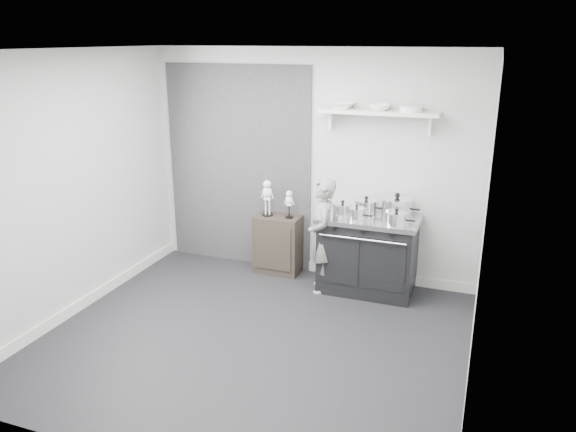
# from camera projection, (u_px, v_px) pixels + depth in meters

# --- Properties ---
(ground) EXTENTS (4.00, 4.00, 0.00)m
(ground) POSITION_uv_depth(u_px,v_px,m) (253.00, 338.00, 5.46)
(ground) COLOR black
(ground) RESTS_ON ground
(room_shell) EXTENTS (4.02, 3.62, 2.71)m
(room_shell) POSITION_uv_depth(u_px,v_px,m) (247.00, 170.00, 5.13)
(room_shell) COLOR #B0B0AE
(room_shell) RESTS_ON ground
(wall_shelf) EXTENTS (1.30, 0.26, 0.24)m
(wall_shelf) POSITION_uv_depth(u_px,v_px,m) (379.00, 113.00, 6.09)
(wall_shelf) COLOR silver
(wall_shelf) RESTS_ON room_shell
(stove) EXTENTS (1.11, 0.69, 0.89)m
(stove) POSITION_uv_depth(u_px,v_px,m) (368.00, 253.00, 6.39)
(stove) COLOR black
(stove) RESTS_ON ground
(side_cabinet) EXTENTS (0.56, 0.32, 0.72)m
(side_cabinet) POSITION_uv_depth(u_px,v_px,m) (278.00, 244.00, 6.91)
(side_cabinet) COLOR black
(side_cabinet) RESTS_ON ground
(child) EXTENTS (0.46, 0.56, 1.32)m
(child) POSITION_uv_depth(u_px,v_px,m) (322.00, 236.00, 6.33)
(child) COLOR gray
(child) RESTS_ON ground
(pot_front_left) EXTENTS (0.30, 0.21, 0.19)m
(pot_front_left) POSITION_uv_depth(u_px,v_px,m) (343.00, 210.00, 6.22)
(pot_front_left) COLOR silver
(pot_front_left) RESTS_ON stove
(pot_back_left) EXTENTS (0.35, 0.27, 0.20)m
(pot_back_left) POSITION_uv_depth(u_px,v_px,m) (366.00, 206.00, 6.36)
(pot_back_left) COLOR silver
(pot_back_left) RESTS_ON stove
(pot_back_right) EXTENTS (0.42, 0.34, 0.27)m
(pot_back_right) POSITION_uv_depth(u_px,v_px,m) (397.00, 207.00, 6.23)
(pot_back_right) COLOR silver
(pot_back_right) RESTS_ON stove
(pot_front_right) EXTENTS (0.32, 0.23, 0.18)m
(pot_front_right) POSITION_uv_depth(u_px,v_px,m) (396.00, 218.00, 5.94)
(pot_front_right) COLOR silver
(pot_front_right) RESTS_ON stove
(pot_front_center) EXTENTS (0.27, 0.18, 0.17)m
(pot_front_center) POSITION_uv_depth(u_px,v_px,m) (357.00, 214.00, 6.10)
(pot_front_center) COLOR silver
(pot_front_center) RESTS_ON stove
(skeleton_full) EXTENTS (0.14, 0.09, 0.51)m
(skeleton_full) POSITION_uv_depth(u_px,v_px,m) (267.00, 195.00, 6.77)
(skeleton_full) COLOR white
(skeleton_full) RESTS_ON side_cabinet
(skeleton_torso) EXTENTS (0.11, 0.07, 0.39)m
(skeleton_torso) POSITION_uv_depth(u_px,v_px,m) (289.00, 202.00, 6.69)
(skeleton_torso) COLOR white
(skeleton_torso) RESTS_ON side_cabinet
(bowl_large) EXTENTS (0.29, 0.29, 0.07)m
(bowl_large) POSITION_uv_depth(u_px,v_px,m) (341.00, 106.00, 6.20)
(bowl_large) COLOR white
(bowl_large) RESTS_ON wall_shelf
(bowl_small) EXTENTS (0.22, 0.22, 0.07)m
(bowl_small) POSITION_uv_depth(u_px,v_px,m) (380.00, 107.00, 6.06)
(bowl_small) COLOR white
(bowl_small) RESTS_ON wall_shelf
(plate_stack) EXTENTS (0.24, 0.24, 0.06)m
(plate_stack) POSITION_uv_depth(u_px,v_px,m) (411.00, 109.00, 5.95)
(plate_stack) COLOR white
(plate_stack) RESTS_ON wall_shelf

